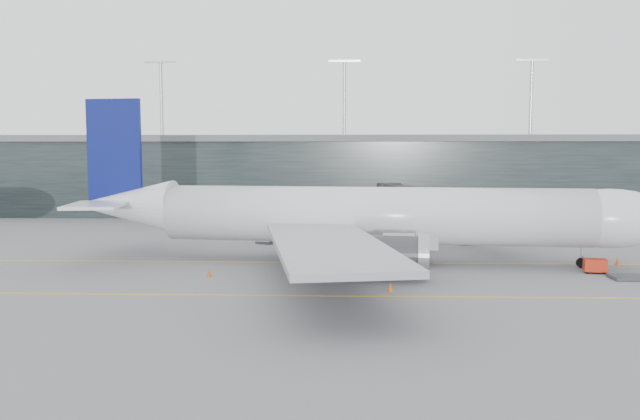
{
  "coord_description": "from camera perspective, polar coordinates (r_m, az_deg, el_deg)",
  "views": [
    {
      "loc": [
        4.6,
        -71.47,
        12.02
      ],
      "look_at": [
        2.23,
        -4.0,
        5.79
      ],
      "focal_mm": 35.0,
      "sensor_mm": 36.0,
      "label": 1
    }
  ],
  "objects": [
    {
      "name": "ground",
      "position": [
        72.62,
        -1.65,
        -4.25
      ],
      "size": [
        320.0,
        320.0,
        0.0
      ],
      "primitive_type": "plane",
      "color": "slate",
      "rests_on": "ground"
    },
    {
      "name": "taxiline_a",
      "position": [
        68.68,
        -1.87,
        -4.8
      ],
      "size": [
        160.0,
        0.25,
        0.02
      ],
      "primitive_type": "cube",
      "color": "gold",
      "rests_on": "ground"
    },
    {
      "name": "taxiline_b",
      "position": [
        53.05,
        -3.04,
        -7.82
      ],
      "size": [
        160.0,
        0.25,
        0.02
      ],
      "primitive_type": "cube",
      "color": "gold",
      "rests_on": "ground"
    },
    {
      "name": "taxiline_lead_main",
      "position": [
        92.25,
        2.25,
        -2.21
      ],
      "size": [
        0.25,
        60.0,
        0.02
      ],
      "primitive_type": "cube",
      "color": "gold",
      "rests_on": "ground"
    },
    {
      "name": "terminal",
      "position": [
        129.62,
        -0.02,
        3.33
      ],
      "size": [
        240.0,
        36.0,
        29.0
      ],
      "color": "black",
      "rests_on": "ground"
    },
    {
      "name": "main_aircraft",
      "position": [
        68.01,
        4.5,
        -0.59
      ],
      "size": [
        64.63,
        60.38,
        18.12
      ],
      "rotation": [
        0.0,
        0.0,
        -0.11
      ],
      "color": "silver",
      "rests_on": "ground"
    },
    {
      "name": "jet_bridge",
      "position": [
        96.6,
        10.47,
        1.0
      ],
      "size": [
        14.21,
        43.77,
        6.63
      ],
      "rotation": [
        0.0,
        0.0,
        0.26
      ],
      "color": "#2C2D32",
      "rests_on": "ground"
    },
    {
      "name": "gse_cart",
      "position": [
        68.22,
        23.85,
        -4.64
      ],
      "size": [
        2.34,
        1.74,
        1.45
      ],
      "rotation": [
        0.0,
        0.0,
        -0.2
      ],
      "color": "#AF210C",
      "rests_on": "ground"
    },
    {
      "name": "baggage_dolly",
      "position": [
        66.47,
        26.34,
        -5.53
      ],
      "size": [
        3.15,
        2.52,
        0.31
      ],
      "primitive_type": "cube",
      "rotation": [
        0.0,
        0.0,
        0.0
      ],
      "color": "#35363A",
      "rests_on": "ground"
    },
    {
      "name": "uld_a",
      "position": [
        82.9,
        -4.99,
        -2.34
      ],
      "size": [
        2.72,
        2.47,
        2.02
      ],
      "rotation": [
        0.0,
        0.0,
        -0.38
      ],
      "color": "#343439",
      "rests_on": "ground"
    },
    {
      "name": "uld_b",
      "position": [
        83.64,
        -2.29,
        -2.3
      ],
      "size": [
        2.58,
        2.36,
        1.9
      ],
      "rotation": [
        0.0,
        0.0,
        0.4
      ],
      "color": "#343439",
      "rests_on": "ground"
    },
    {
      "name": "uld_c",
      "position": [
        82.73,
        -1.29,
        -2.33
      ],
      "size": [
        2.68,
        2.38,
        2.04
      ],
      "rotation": [
        0.0,
        0.0,
        -0.31
      ],
      "color": "#343439",
      "rests_on": "ground"
    },
    {
      "name": "cone_nose",
      "position": [
        74.22,
        25.55,
        -4.26
      ],
      "size": [
        0.5,
        0.5,
        0.79
      ],
      "primitive_type": "cone",
      "color": "#E34C0C",
      "rests_on": "ground"
    },
    {
      "name": "cone_wing_stbd",
      "position": [
        54.89,
        6.44,
        -7.01
      ],
      "size": [
        0.47,
        0.47,
        0.74
      ],
      "primitive_type": "cone",
      "color": "#D95D0C",
      "rests_on": "ground"
    },
    {
      "name": "cone_wing_port",
      "position": [
        85.29,
        6.53,
        -2.62
      ],
      "size": [
        0.45,
        0.45,
        0.71
      ],
      "primitive_type": "cone",
      "color": "#F0390D",
      "rests_on": "ground"
    },
    {
      "name": "cone_tail",
      "position": [
        61.66,
        -10.11,
        -5.68
      ],
      "size": [
        0.49,
        0.49,
        0.78
      ],
      "primitive_type": "cone",
      "color": "#DD420C",
      "rests_on": "ground"
    }
  ]
}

